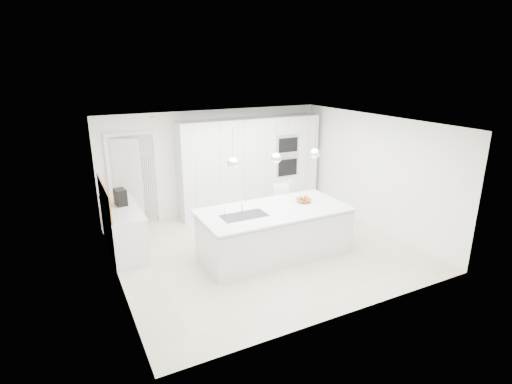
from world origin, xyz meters
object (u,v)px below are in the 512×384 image
fruit_bowl (304,200)px  espresso_machine (120,197)px  island_base (275,233)px  bar_stool_left (284,210)px  bar_stool_right (290,207)px

fruit_bowl → espresso_machine: 3.58m
island_base → fruit_bowl: (0.73, 0.14, 0.51)m
fruit_bowl → espresso_machine: bearing=155.6°
island_base → bar_stool_left: size_ratio=2.62×
island_base → espresso_machine: bearing=147.4°
island_base → fruit_bowl: bearing=10.9°
island_base → bar_stool_left: 1.04m
island_base → fruit_bowl: size_ratio=9.37×
fruit_bowl → bar_stool_right: (0.16, 0.76, -0.40)m
espresso_machine → bar_stool_right: (3.42, -0.72, -0.52)m
espresso_machine → island_base: bearing=-39.6°
espresso_machine → fruit_bowl: bearing=-31.4°
bar_stool_left → bar_stool_right: size_ratio=1.00×
fruit_bowl → bar_stool_right: bearing=77.7°
fruit_bowl → espresso_machine: espresso_machine is taller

